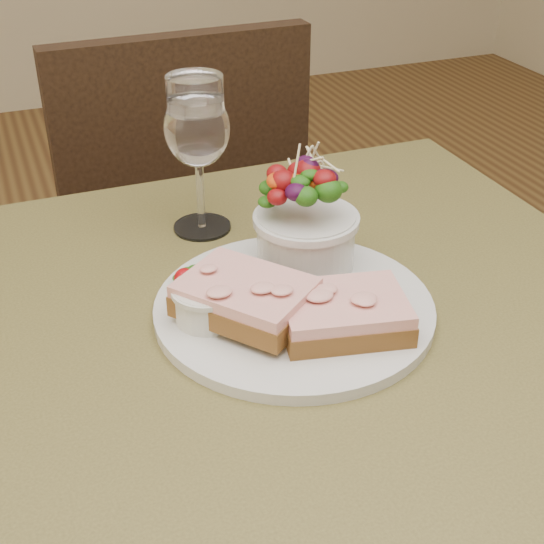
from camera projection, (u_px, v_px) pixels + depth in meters
name	position (u px, v px, depth m)	size (l,w,h in m)	color
cafe_table	(288.00, 416.00, 0.79)	(0.80, 0.80, 0.75)	#48421F
chair_far	(173.00, 310.00, 1.58)	(0.43, 0.43, 0.90)	black
dinner_plate	(294.00, 308.00, 0.77)	(0.28, 0.28, 0.01)	silver
sandwich_front	(343.00, 313.00, 0.72)	(0.14, 0.11, 0.03)	#4E2D15
sandwich_back	(246.00, 297.00, 0.73)	(0.15, 0.15, 0.03)	#4E2D15
ramekin	(208.00, 301.00, 0.73)	(0.06, 0.06, 0.04)	silver
salad_bowl	(306.00, 216.00, 0.80)	(0.10, 0.10, 0.13)	silver
garnish	(192.00, 276.00, 0.79)	(0.05, 0.04, 0.02)	#153B0A
wine_glass	(197.00, 133.00, 0.86)	(0.08, 0.08, 0.18)	white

